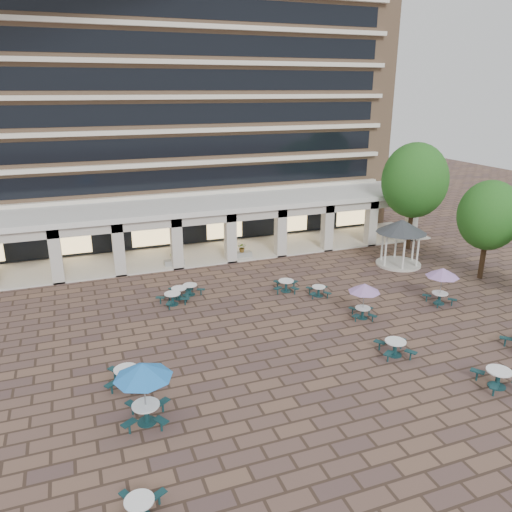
% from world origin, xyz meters
% --- Properties ---
extents(ground, '(120.00, 120.00, 0.00)m').
position_xyz_m(ground, '(0.00, 0.00, 0.00)').
color(ground, brown).
rests_on(ground, ground).
extents(apartment_building, '(40.00, 15.50, 25.20)m').
position_xyz_m(apartment_building, '(0.00, 25.47, 12.60)').
color(apartment_building, '#A77F5E').
rests_on(apartment_building, ground).
extents(retail_arcade, '(42.00, 6.60, 4.40)m').
position_xyz_m(retail_arcade, '(0.00, 14.80, 3.00)').
color(retail_arcade, white).
rests_on(retail_arcade, ground).
extents(picnic_table_0, '(1.91, 1.91, 0.72)m').
position_xyz_m(picnic_table_0, '(-8.10, -10.18, 0.43)').
color(picnic_table_0, '#143B3E').
rests_on(picnic_table_0, ground).
extents(picnic_table_2, '(2.13, 2.13, 0.85)m').
position_xyz_m(picnic_table_2, '(8.24, -8.41, 0.51)').
color(picnic_table_2, '#143B3E').
rests_on(picnic_table_2, ground).
extents(picnic_table_4, '(2.37, 2.37, 2.73)m').
position_xyz_m(picnic_table_4, '(-7.17, -5.42, 2.32)').
color(picnic_table_4, '#143B3E').
rests_on(picnic_table_4, ground).
extents(picnic_table_5, '(2.12, 2.12, 0.84)m').
position_xyz_m(picnic_table_5, '(-7.60, -2.35, 0.50)').
color(picnic_table_5, '#143B3E').
rests_on(picnic_table_5, ground).
extents(picnic_table_6, '(1.89, 1.89, 2.18)m').
position_xyz_m(picnic_table_6, '(6.33, -0.04, 1.85)').
color(picnic_table_6, '#143B3E').
rests_on(picnic_table_6, ground).
extents(picnic_table_7, '(2.07, 2.07, 0.81)m').
position_xyz_m(picnic_table_7, '(5.54, -4.37, 0.48)').
color(picnic_table_7, '#143B3E').
rests_on(picnic_table_7, ground).
extents(picnic_table_8, '(2.05, 2.05, 0.77)m').
position_xyz_m(picnic_table_8, '(-3.82, 5.83, 0.46)').
color(picnic_table_8, '#143B3E').
rests_on(picnic_table_8, ground).
extents(picnic_table_9, '(1.88, 1.88, 0.71)m').
position_xyz_m(picnic_table_9, '(-2.43, 7.01, 0.42)').
color(picnic_table_9, '#143B3E').
rests_on(picnic_table_9, ground).
extents(picnic_table_10, '(2.09, 2.09, 0.77)m').
position_xyz_m(picnic_table_10, '(3.75, 5.34, 0.46)').
color(picnic_table_10, '#143B3E').
rests_on(picnic_table_10, ground).
extents(picnic_table_11, '(2.06, 2.06, 2.37)m').
position_xyz_m(picnic_table_11, '(12.02, 0.08, 2.02)').
color(picnic_table_11, '#143B3E').
rests_on(picnic_table_11, ground).
extents(picnic_table_12, '(2.01, 2.01, 0.74)m').
position_xyz_m(picnic_table_12, '(-3.24, 6.64, 0.44)').
color(picnic_table_12, '#143B3E').
rests_on(picnic_table_12, ground).
extents(picnic_table_13, '(1.73, 1.73, 0.67)m').
position_xyz_m(picnic_table_13, '(5.42, 3.85, 0.40)').
color(picnic_table_13, '#143B3E').
rests_on(picnic_table_13, ground).
extents(gazebo, '(3.82, 3.82, 3.55)m').
position_xyz_m(gazebo, '(14.02, 7.16, 2.68)').
color(gazebo, beige).
rests_on(gazebo, ground).
extents(tree_east_a, '(4.24, 4.24, 7.07)m').
position_xyz_m(tree_east_a, '(17.85, 2.74, 4.61)').
color(tree_east_a, '#3B2717').
rests_on(tree_east_a, ground).
extents(tree_east_c, '(5.35, 5.35, 8.91)m').
position_xyz_m(tree_east_c, '(17.29, 10.36, 5.82)').
color(tree_east_c, '#3B2717').
rests_on(tree_east_c, ground).
extents(planter_left, '(1.50, 0.60, 1.17)m').
position_xyz_m(planter_left, '(-2.28, 12.90, 0.44)').
color(planter_left, gray).
rests_on(planter_left, ground).
extents(planter_right, '(1.50, 0.85, 1.28)m').
position_xyz_m(planter_right, '(3.24, 12.90, 0.53)').
color(planter_right, gray).
rests_on(planter_right, ground).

